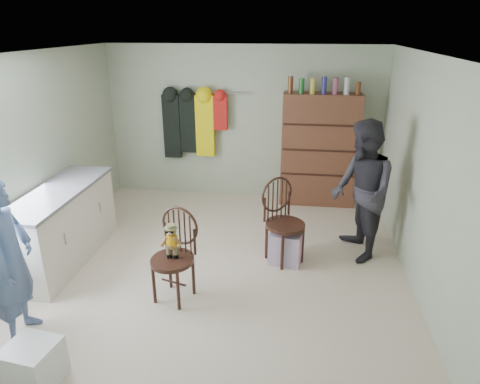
# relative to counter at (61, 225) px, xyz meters

# --- Properties ---
(ground_plane) EXTENTS (5.00, 5.00, 0.00)m
(ground_plane) POSITION_rel_counter_xyz_m (1.95, 0.00, -0.47)
(ground_plane) COLOR beige
(ground_plane) RESTS_ON ground
(room_walls) EXTENTS (5.00, 5.00, 5.00)m
(room_walls) POSITION_rel_counter_xyz_m (1.95, 0.53, 1.11)
(room_walls) COLOR #B0B89A
(room_walls) RESTS_ON ground
(counter) EXTENTS (0.64, 1.86, 0.94)m
(counter) POSITION_rel_counter_xyz_m (0.00, 0.00, 0.00)
(counter) COLOR silver
(counter) RESTS_ON ground
(plastic_tub) EXTENTS (0.44, 0.42, 0.38)m
(plastic_tub) POSITION_rel_counter_xyz_m (0.77, -1.92, -0.28)
(plastic_tub) COLOR white
(plastic_tub) RESTS_ON ground
(chair_front) EXTENTS (0.56, 0.56, 1.01)m
(chair_front) POSITION_rel_counter_xyz_m (1.61, -0.58, 0.11)
(chair_front) COLOR #341A12
(chair_front) RESTS_ON ground
(chair_far) EXTENTS (0.66, 0.66, 1.06)m
(chair_far) POSITION_rel_counter_xyz_m (2.70, 0.38, 0.10)
(chair_far) COLOR #341A12
(chair_far) RESTS_ON ground
(striped_bag) EXTENTS (0.43, 0.36, 0.41)m
(striped_bag) POSITION_rel_counter_xyz_m (2.76, 0.29, -0.27)
(striped_bag) COLOR pink
(striped_bag) RESTS_ON ground
(person_left) EXTENTS (0.51, 0.66, 1.59)m
(person_left) POSITION_rel_counter_xyz_m (0.32, -1.36, 0.32)
(person_left) COLOR slate
(person_left) RESTS_ON ground
(person_right) EXTENTS (0.83, 0.98, 1.76)m
(person_right) POSITION_rel_counter_xyz_m (3.65, 0.59, 0.41)
(person_right) COLOR #2D2B33
(person_right) RESTS_ON ground
(dresser) EXTENTS (1.20, 0.39, 2.06)m
(dresser) POSITION_rel_counter_xyz_m (3.20, 2.30, 0.44)
(dresser) COLOR brown
(dresser) RESTS_ON ground
(coat_rack) EXTENTS (1.42, 0.12, 1.09)m
(coat_rack) POSITION_rel_counter_xyz_m (1.12, 2.38, 0.78)
(coat_rack) COLOR #99999E
(coat_rack) RESTS_ON ground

